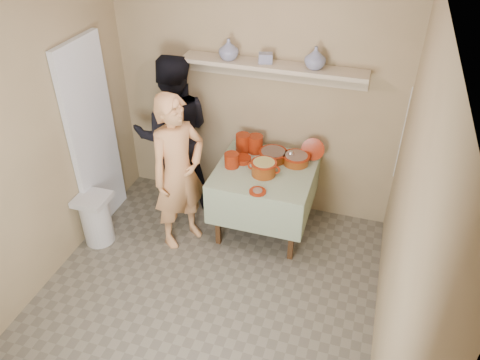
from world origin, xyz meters
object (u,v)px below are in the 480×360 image
at_px(person_cook, 179,173).
at_px(trash_bin, 96,219).
at_px(person_helper, 174,135).
at_px(cazuela_rice, 264,167).
at_px(serving_table, 265,178).

height_order(person_cook, trash_bin, person_cook).
distance_m(person_helper, trash_bin, 1.19).
relative_size(person_helper, cazuela_rice, 5.34).
height_order(person_cook, cazuela_rice, person_cook).
distance_m(person_helper, cazuela_rice, 1.10).
xyz_separation_m(person_cook, serving_table, (0.76, 0.41, -0.18)).
xyz_separation_m(cazuela_rice, trash_bin, (-1.59, -0.61, -0.56)).
bearing_deg(person_cook, serving_table, -29.86).
bearing_deg(cazuela_rice, person_helper, 165.62).
height_order(person_helper, serving_table, person_helper).
bearing_deg(trash_bin, person_helper, 59.27).
xyz_separation_m(person_helper, trash_bin, (-0.52, -0.88, -0.60)).
relative_size(person_cook, trash_bin, 2.92).
height_order(person_helper, trash_bin, person_helper).
bearing_deg(serving_table, cazuela_rice, -84.89).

